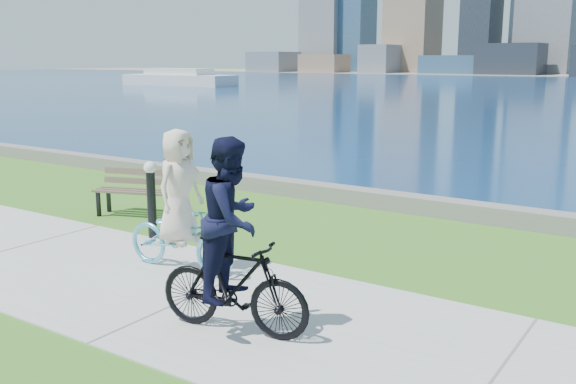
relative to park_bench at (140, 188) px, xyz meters
name	(u,v)px	position (x,y,z in m)	size (l,w,h in m)	color
ground	(194,297)	(4.01, -2.86, -0.56)	(320.00, 320.00, 0.00)	#31671B
concrete_path	(194,297)	(4.01, -2.86, -0.55)	(80.00, 3.50, 0.02)	#A8A8A3
seawall	(391,201)	(4.01, 3.34, -0.39)	(90.00, 0.50, 0.35)	slate
ferry_near	(179,78)	(-43.83, 47.72, 0.27)	(14.66, 4.19, 1.99)	silver
park_bench	(140,188)	(0.00, 0.00, 0.00)	(1.88, 1.16, 0.92)	black
bollard_lamp	(151,195)	(1.45, -1.09, 0.23)	(0.22, 0.22, 1.38)	black
cyclist_woman	(180,219)	(3.12, -2.14, 0.25)	(0.77, 1.97, 2.12)	#58B9D6
cyclist_man	(233,253)	(5.17, -3.46, 0.42)	(0.87, 1.94, 2.28)	black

